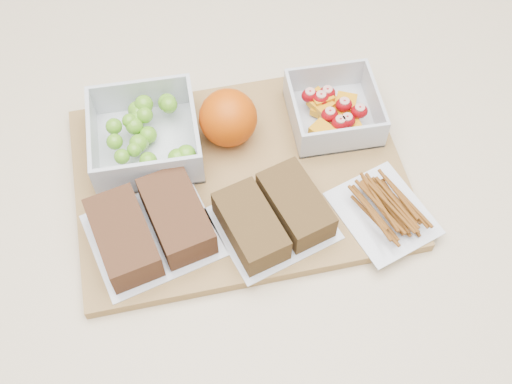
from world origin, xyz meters
TOP-DOWN VIEW (x-y plane):
  - ground at (0.00, 0.00)m, footprint 4.00×4.00m
  - counter at (0.00, 0.00)m, footprint 1.20×0.90m
  - cutting_board at (-0.01, 0.02)m, footprint 0.43×0.32m
  - grape_container at (-0.12, 0.08)m, footprint 0.14×0.14m
  - fruit_container at (0.13, 0.08)m, footprint 0.11×0.11m
  - orange at (-0.02, 0.08)m, footprint 0.08×0.08m
  - sandwich_bag_left at (-0.13, -0.05)m, footprint 0.18×0.16m
  - sandwich_bag_center at (0.02, -0.06)m, footprint 0.16×0.15m
  - pretzel_bag at (0.15, -0.07)m, footprint 0.14×0.15m

SIDE VIEW (x-z plane):
  - ground at x=0.00m, z-range 0.00..0.00m
  - counter at x=0.00m, z-range 0.00..0.90m
  - cutting_board at x=-0.01m, z-range 0.90..0.92m
  - pretzel_bag at x=0.15m, z-range 0.92..0.94m
  - fruit_container at x=0.13m, z-range 0.91..0.96m
  - sandwich_bag_center at x=0.02m, z-range 0.92..0.96m
  - sandwich_bag_left at x=-0.13m, z-range 0.92..0.96m
  - grape_container at x=-0.12m, z-range 0.91..0.97m
  - orange at x=-0.02m, z-range 0.92..0.99m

